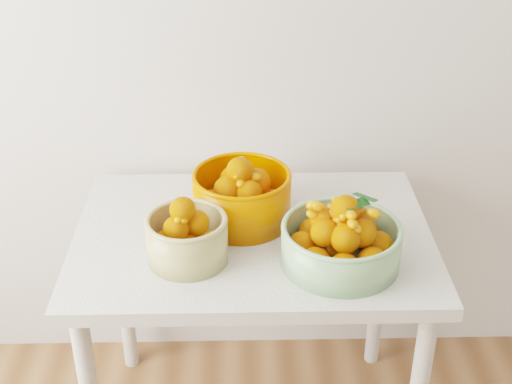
% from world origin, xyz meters
% --- Properties ---
extents(table, '(1.00, 0.70, 0.75)m').
position_xyz_m(table, '(-0.20, 1.60, 0.65)').
color(table, silver).
rests_on(table, ground).
extents(bowl_cream, '(0.23, 0.23, 0.18)m').
position_xyz_m(bowl_cream, '(-0.37, 1.47, 0.82)').
color(bowl_cream, tan).
rests_on(bowl_cream, table).
extents(bowl_green, '(0.38, 0.38, 0.20)m').
position_xyz_m(bowl_green, '(0.02, 1.45, 0.82)').
color(bowl_green, '#8AB982').
rests_on(bowl_green, table).
extents(bowl_orange, '(0.32, 0.32, 0.20)m').
position_xyz_m(bowl_orange, '(-0.23, 1.67, 0.83)').
color(bowl_orange, '#E85600').
rests_on(bowl_orange, table).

